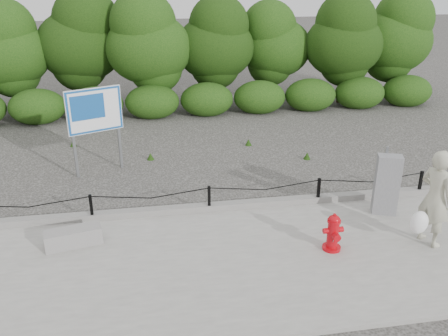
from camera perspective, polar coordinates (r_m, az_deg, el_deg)
name	(u,v)px	position (r m, az deg, el deg)	size (l,w,h in m)	color
ground	(209,214)	(10.53, -1.77, -5.57)	(90.00, 90.00, 0.00)	#2D2B28
sidewalk	(224,264)	(8.82, 0.06, -11.44)	(14.00, 4.00, 0.08)	gray
curb	(209,207)	(10.50, -1.82, -4.72)	(14.00, 0.22, 0.14)	slate
chain_barrier	(209,196)	(10.32, -1.80, -3.34)	(10.06, 0.06, 0.60)	black
treeline	(180,42)	(18.35, -5.37, 14.82)	(20.39, 3.55, 4.34)	black
fire_hydrant	(333,233)	(9.20, 12.99, -7.59)	(0.39, 0.40, 0.75)	#B80610
pedestrian	(434,200)	(9.75, 23.99, -3.49)	(0.85, 0.81, 1.91)	#A8A790
concrete_block	(73,237)	(9.64, -17.67, -7.92)	(1.06, 0.37, 0.34)	gray
utility_cabinet	(387,185)	(10.72, 18.98, -1.90)	(0.57, 0.44, 1.47)	gray
advertising_sign	(95,114)	(12.50, -15.31, 6.25)	(1.33, 0.63, 2.29)	slate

